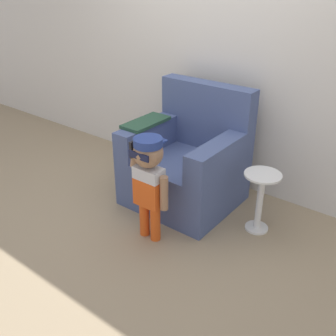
# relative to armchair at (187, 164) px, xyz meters

# --- Properties ---
(ground_plane) EXTENTS (10.00, 10.00, 0.00)m
(ground_plane) POSITION_rel_armchair_xyz_m (-0.12, -0.07, -0.37)
(ground_plane) COLOR #998466
(wall_back) EXTENTS (10.00, 0.05, 2.60)m
(wall_back) POSITION_rel_armchair_xyz_m (-0.12, 0.56, 0.93)
(wall_back) COLOR silver
(wall_back) RESTS_ON ground_plane
(armchair) EXTENTS (0.95, 0.86, 1.06)m
(armchair) POSITION_rel_armchair_xyz_m (0.00, 0.00, 0.00)
(armchair) COLOR #475684
(armchair) RESTS_ON ground_plane
(person_child) EXTENTS (0.36, 0.27, 0.88)m
(person_child) POSITION_rel_armchair_xyz_m (0.11, -0.67, 0.22)
(person_child) COLOR #E05119
(person_child) RESTS_ON ground_plane
(side_table) EXTENTS (0.30, 0.30, 0.53)m
(side_table) POSITION_rel_armchair_xyz_m (0.76, -0.04, -0.05)
(side_table) COLOR white
(side_table) RESTS_ON ground_plane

